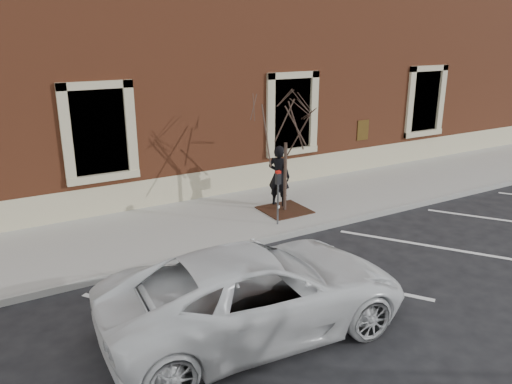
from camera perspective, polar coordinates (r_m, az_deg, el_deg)
ground at (r=12.22m, az=1.42°, el=-5.66°), size 120.00×120.00×0.00m
sidewalk_near at (r=13.60m, az=-2.44°, el=-2.83°), size 40.00×3.50×0.15m
curb_near at (r=12.15m, az=1.55°, el=-5.42°), size 40.00×0.12×0.15m
parking_stripes at (r=10.59m, az=7.75°, el=-9.71°), size 28.00×4.40×0.01m
building_civic at (r=18.27m, az=-11.73°, el=14.74°), size 40.00×8.62×8.00m
man at (r=13.98m, az=2.64°, el=1.83°), size 0.70×0.76×1.74m
parking_meter at (r=12.55m, az=2.54°, el=0.52°), size 0.13×0.10×1.42m
tree_grate at (r=13.86m, az=3.29°, el=-2.05°), size 1.22×1.22×0.03m
sapling at (r=13.23m, az=3.47°, el=7.83°), size 2.08×2.08×3.47m
white_truck at (r=8.52m, az=0.10°, el=-11.25°), size 5.40×2.77×1.46m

